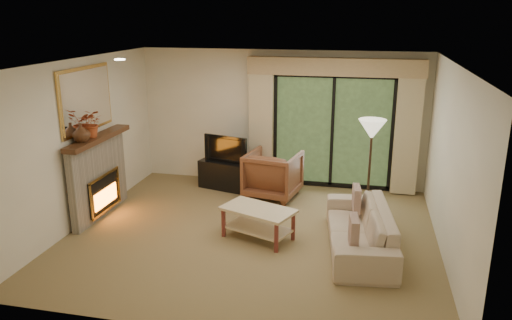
% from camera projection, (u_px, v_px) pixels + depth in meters
% --- Properties ---
extents(floor, '(5.50, 5.50, 0.00)m').
position_uv_depth(floor, '(252.00, 234.00, 7.64)').
color(floor, olive).
rests_on(floor, ground).
extents(ceiling, '(5.50, 5.50, 0.00)m').
position_uv_depth(ceiling, '(251.00, 62.00, 6.90)').
color(ceiling, silver).
rests_on(ceiling, ground).
extents(wall_back, '(5.00, 0.00, 5.00)m').
position_uv_depth(wall_back, '(281.00, 118.00, 9.61)').
color(wall_back, beige).
rests_on(wall_back, ground).
extents(wall_front, '(5.00, 0.00, 5.00)m').
position_uv_depth(wall_front, '(195.00, 219.00, 4.93)').
color(wall_front, beige).
rests_on(wall_front, ground).
extents(wall_left, '(0.00, 5.00, 5.00)m').
position_uv_depth(wall_left, '(82.00, 142.00, 7.85)').
color(wall_left, beige).
rests_on(wall_left, ground).
extents(wall_right, '(0.00, 5.00, 5.00)m').
position_uv_depth(wall_right, '(451.00, 165.00, 6.70)').
color(wall_right, beige).
rests_on(wall_right, ground).
extents(fireplace, '(0.24, 1.70, 1.37)m').
position_uv_depth(fireplace, '(99.00, 176.00, 8.18)').
color(fireplace, gray).
rests_on(fireplace, floor).
extents(mirror, '(0.07, 1.45, 1.02)m').
position_uv_depth(mirror, '(86.00, 99.00, 7.84)').
color(mirror, tan).
rests_on(mirror, wall_left).
extents(sliding_door, '(2.26, 0.10, 2.16)m').
position_uv_depth(sliding_door, '(332.00, 132.00, 9.41)').
color(sliding_door, black).
rests_on(sliding_door, floor).
extents(curtain_left, '(0.45, 0.18, 2.35)m').
position_uv_depth(curtain_left, '(261.00, 124.00, 9.56)').
color(curtain_left, '#C9B58A').
rests_on(curtain_left, floor).
extents(curtain_right, '(0.45, 0.18, 2.35)m').
position_uv_depth(curtain_right, '(407.00, 131.00, 9.00)').
color(curtain_right, '#C9B58A').
rests_on(curtain_right, floor).
extents(cornice, '(3.20, 0.24, 0.32)m').
position_uv_depth(cornice, '(335.00, 67.00, 8.98)').
color(cornice, tan).
rests_on(cornice, wall_back).
extents(media_console, '(1.16, 0.74, 0.54)m').
position_uv_depth(media_console, '(228.00, 175.00, 9.58)').
color(media_console, black).
rests_on(media_console, floor).
extents(tv, '(0.90, 0.34, 0.52)m').
position_uv_depth(tv, '(228.00, 148.00, 9.43)').
color(tv, black).
rests_on(tv, media_console).
extents(armchair, '(1.05, 1.07, 0.85)m').
position_uv_depth(armchair, '(273.00, 174.00, 9.10)').
color(armchair, brown).
rests_on(armchair, floor).
extents(sofa, '(1.09, 2.22, 0.62)m').
position_uv_depth(sofa, '(359.00, 229.00, 7.09)').
color(sofa, tan).
rests_on(sofa, floor).
extents(pillow_near, '(0.15, 0.41, 0.40)m').
position_uv_depth(pillow_near, '(354.00, 232.00, 6.47)').
color(pillow_near, '#512A22').
rests_on(pillow_near, sofa).
extents(pillow_far, '(0.15, 0.39, 0.38)m').
position_uv_depth(pillow_far, '(356.00, 199.00, 7.62)').
color(pillow_far, '#512A22').
rests_on(pillow_far, sofa).
extents(coffee_table, '(1.20, 0.93, 0.48)m').
position_uv_depth(coffee_table, '(258.00, 223.00, 7.45)').
color(coffee_table, beige).
rests_on(coffee_table, floor).
extents(floor_lamp, '(0.54, 0.54, 1.65)m').
position_uv_depth(floor_lamp, '(369.00, 169.00, 8.07)').
color(floor_lamp, beige).
rests_on(floor_lamp, floor).
extents(vase, '(0.28, 0.28, 0.29)m').
position_uv_depth(vase, '(81.00, 133.00, 7.56)').
color(vase, '#472916').
rests_on(vase, fireplace).
extents(branches, '(0.48, 0.44, 0.45)m').
position_uv_depth(branches, '(91.00, 123.00, 7.82)').
color(branches, '#A5421E').
rests_on(branches, fireplace).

